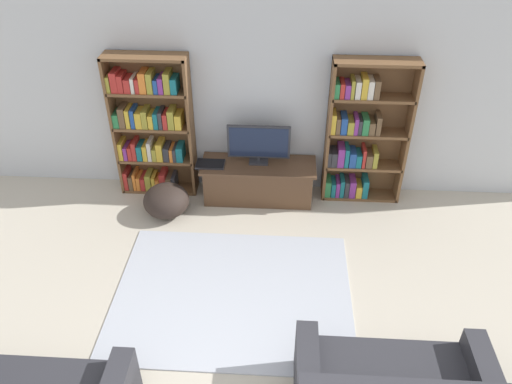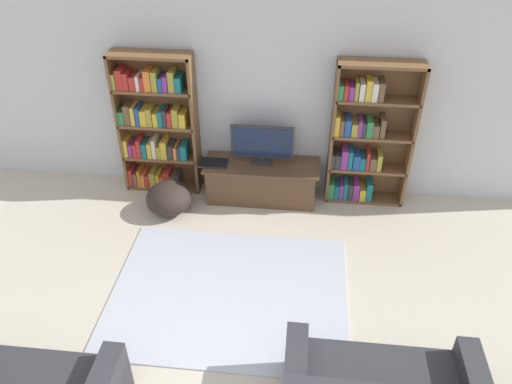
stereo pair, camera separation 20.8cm
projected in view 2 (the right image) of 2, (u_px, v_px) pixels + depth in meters
The scene contains 8 objects.
wall_back at pixel (267, 96), 6.11m from camera, with size 8.80×0.06×2.60m.
bookshelf_left at pixel (156, 126), 6.32m from camera, with size 0.99×0.30×1.86m.
bookshelf_right at pixel (365, 138), 6.11m from camera, with size 0.99×0.30×1.86m.
tv_stand at pixel (262, 181), 6.45m from camera, with size 1.46×0.53×0.51m.
television at pixel (262, 144), 6.18m from camera, with size 0.78×0.16×0.52m.
laptop at pixel (214, 163), 6.31m from camera, with size 0.36×0.23×0.03m.
area_rug at pixel (229, 293), 5.20m from camera, with size 2.44×1.90×0.02m.
beanbag_ottoman at pixel (169, 198), 6.25m from camera, with size 0.57×0.57×0.40m, color #2D231E.
Camera 2 is at (0.47, -1.42, 3.88)m, focal length 35.00 mm.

